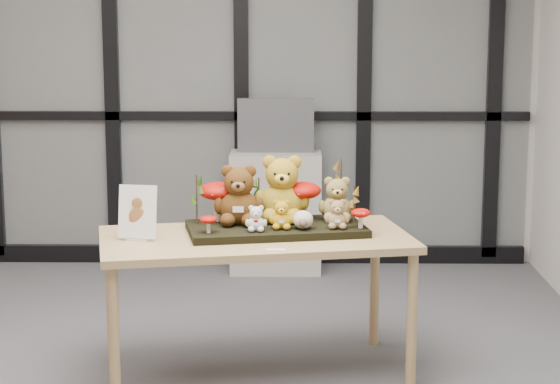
{
  "coord_description": "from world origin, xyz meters",
  "views": [
    {
      "loc": [
        0.81,
        -4.56,
        1.81
      ],
      "look_at": [
        0.75,
        0.21,
        0.93
      ],
      "focal_mm": 65.0,
      "sensor_mm": 36.0,
      "label": 1
    }
  ],
  "objects_px": {
    "bear_brown_medium": "(239,192)",
    "bear_white_bow": "(256,217)",
    "cabinet": "(276,212)",
    "bear_tan_back": "(337,196)",
    "mushroom_back_left": "(218,200)",
    "sign_holder": "(138,215)",
    "display_table": "(256,249)",
    "monitor": "(276,125)",
    "mushroom_back_right": "(302,199)",
    "bear_beige_small": "(337,212)",
    "mushroom_front_right": "(361,217)",
    "mushroom_front_left": "(208,223)",
    "diorama_tray": "(276,229)",
    "bear_pooh_yellow": "(282,185)",
    "bear_small_yellow": "(282,213)",
    "plush_cream_hedgehog": "(303,219)"
  },
  "relations": [
    {
      "from": "bear_brown_medium",
      "to": "mushroom_back_right",
      "type": "xyz_separation_m",
      "value": [
        0.32,
        0.11,
        -0.06
      ]
    },
    {
      "from": "bear_small_yellow",
      "to": "mushroom_back_left",
      "type": "xyz_separation_m",
      "value": [
        -0.32,
        0.18,
        0.03
      ]
    },
    {
      "from": "diorama_tray",
      "to": "bear_pooh_yellow",
      "type": "xyz_separation_m",
      "value": [
        0.03,
        0.12,
        0.2
      ]
    },
    {
      "from": "bear_white_bow",
      "to": "mushroom_front_right",
      "type": "xyz_separation_m",
      "value": [
        0.51,
        0.07,
        -0.02
      ]
    },
    {
      "from": "display_table",
      "to": "cabinet",
      "type": "bearing_deg",
      "value": 76.95
    },
    {
      "from": "mushroom_back_left",
      "to": "sign_holder",
      "type": "distance_m",
      "value": 0.45
    },
    {
      "from": "display_table",
      "to": "bear_tan_back",
      "type": "height_order",
      "value": "bear_tan_back"
    },
    {
      "from": "mushroom_back_left",
      "to": "mushroom_back_right",
      "type": "xyz_separation_m",
      "value": [
        0.42,
        0.05,
        -0.0
      ]
    },
    {
      "from": "bear_small_yellow",
      "to": "mushroom_back_right",
      "type": "height_order",
      "value": "mushroom_back_right"
    },
    {
      "from": "display_table",
      "to": "bear_white_bow",
      "type": "xyz_separation_m",
      "value": [
        0.01,
        -0.05,
        0.17
      ]
    },
    {
      "from": "cabinet",
      "to": "bear_tan_back",
      "type": "bearing_deg",
      "value": -79.36
    },
    {
      "from": "bear_white_bow",
      "to": "bear_beige_small",
      "type": "height_order",
      "value": "bear_beige_small"
    },
    {
      "from": "diorama_tray",
      "to": "mushroom_back_left",
      "type": "distance_m",
      "value": 0.33
    },
    {
      "from": "bear_small_yellow",
      "to": "mushroom_back_right",
      "type": "distance_m",
      "value": 0.25
    },
    {
      "from": "bear_tan_back",
      "to": "cabinet",
      "type": "height_order",
      "value": "bear_tan_back"
    },
    {
      "from": "bear_beige_small",
      "to": "mushroom_back_right",
      "type": "distance_m",
      "value": 0.27
    },
    {
      "from": "bear_beige_small",
      "to": "mushroom_back_left",
      "type": "height_order",
      "value": "mushroom_back_left"
    },
    {
      "from": "bear_small_yellow",
      "to": "sign_holder",
      "type": "bearing_deg",
      "value": 176.42
    },
    {
      "from": "monitor",
      "to": "mushroom_front_right",
      "type": "bearing_deg",
      "value": -77.41
    },
    {
      "from": "bear_tan_back",
      "to": "diorama_tray",
      "type": "bearing_deg",
      "value": -169.63
    },
    {
      "from": "bear_brown_medium",
      "to": "monitor",
      "type": "distance_m",
      "value": 1.92
    },
    {
      "from": "bear_small_yellow",
      "to": "bear_pooh_yellow",
      "type": "bearing_deg",
      "value": 78.74
    },
    {
      "from": "mushroom_back_left",
      "to": "mushroom_front_left",
      "type": "relative_size",
      "value": 2.35
    },
    {
      "from": "display_table",
      "to": "sign_holder",
      "type": "relative_size",
      "value": 6.1
    },
    {
      "from": "mushroom_back_right",
      "to": "mushroom_front_right",
      "type": "bearing_deg",
      "value": -36.35
    },
    {
      "from": "plush_cream_hedgehog",
      "to": "sign_holder",
      "type": "xyz_separation_m",
      "value": [
        -0.79,
        -0.09,
        0.03
      ]
    },
    {
      "from": "bear_tan_back",
      "to": "monitor",
      "type": "distance_m",
      "value": 1.86
    },
    {
      "from": "mushroom_back_left",
      "to": "monitor",
      "type": "distance_m",
      "value": 1.87
    },
    {
      "from": "bear_beige_small",
      "to": "bear_brown_medium",
      "type": "bearing_deg",
      "value": 157.58
    },
    {
      "from": "cabinet",
      "to": "monitor",
      "type": "distance_m",
      "value": 0.6
    },
    {
      "from": "mushroom_front_left",
      "to": "mushroom_front_right",
      "type": "bearing_deg",
      "value": 8.81
    },
    {
      "from": "display_table",
      "to": "mushroom_front_left",
      "type": "bearing_deg",
      "value": -167.41
    },
    {
      "from": "mushroom_front_left",
      "to": "display_table",
      "type": "bearing_deg",
      "value": 23.8
    },
    {
      "from": "display_table",
      "to": "diorama_tray",
      "type": "bearing_deg",
      "value": 26.57
    },
    {
      "from": "bear_brown_medium",
      "to": "bear_white_bow",
      "type": "distance_m",
      "value": 0.21
    },
    {
      "from": "bear_small_yellow",
      "to": "cabinet",
      "type": "xyz_separation_m",
      "value": [
        -0.06,
        2.0,
        -0.41
      ]
    },
    {
      "from": "diorama_tray",
      "to": "monitor",
      "type": "distance_m",
      "value": 1.96
    },
    {
      "from": "mushroom_back_right",
      "to": "mushroom_back_left",
      "type": "bearing_deg",
      "value": -173.65
    },
    {
      "from": "display_table",
      "to": "monitor",
      "type": "height_order",
      "value": "monitor"
    },
    {
      "from": "sign_holder",
      "to": "display_table",
      "type": "bearing_deg",
      "value": 18.08
    },
    {
      "from": "bear_beige_small",
      "to": "plush_cream_hedgehog",
      "type": "bearing_deg",
      "value": 175.39
    },
    {
      "from": "bear_white_bow",
      "to": "bear_brown_medium",
      "type": "bearing_deg",
      "value": 107.56
    },
    {
      "from": "bear_pooh_yellow",
      "to": "cabinet",
      "type": "xyz_separation_m",
      "value": [
        -0.06,
        1.81,
        -0.51
      ]
    },
    {
      "from": "bear_small_yellow",
      "to": "monitor",
      "type": "relative_size",
      "value": 0.3
    },
    {
      "from": "sign_holder",
      "to": "cabinet",
      "type": "xyz_separation_m",
      "value": [
        0.62,
        2.09,
        -0.41
      ]
    },
    {
      "from": "sign_holder",
      "to": "plush_cream_hedgehog",
      "type": "bearing_deg",
      "value": 15.06
    },
    {
      "from": "mushroom_back_left",
      "to": "bear_pooh_yellow",
      "type": "bearing_deg",
      "value": 3.17
    },
    {
      "from": "bear_small_yellow",
      "to": "mushroom_back_left",
      "type": "bearing_deg",
      "value": 139.86
    },
    {
      "from": "bear_brown_medium",
      "to": "mushroom_back_left",
      "type": "bearing_deg",
      "value": 137.76
    },
    {
      "from": "display_table",
      "to": "mushroom_back_right",
      "type": "distance_m",
      "value": 0.38
    }
  ]
}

